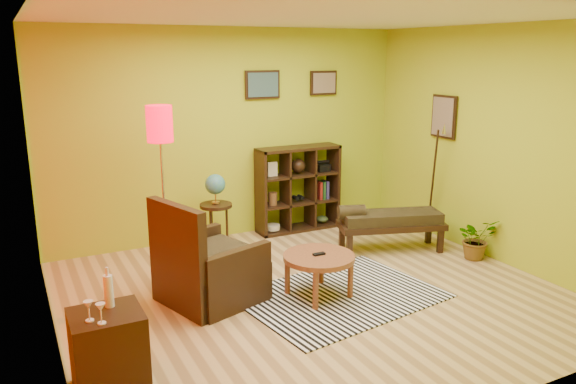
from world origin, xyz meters
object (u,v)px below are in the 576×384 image
side_cabinet (109,350)px  bench (388,221)px  potted_plant (476,243)px  coffee_table (319,261)px  armchair (207,270)px  floor_lamp (160,140)px  globe_table (215,193)px  cube_shelf (299,189)px

side_cabinet → bench: side_cabinet is taller
potted_plant → bench: bearing=137.0°
coffee_table → bench: bench is taller
armchair → floor_lamp: bearing=102.5°
potted_plant → armchair: bearing=174.2°
side_cabinet → potted_plant: 4.57m
floor_lamp → potted_plant: size_ratio=3.75×
bench → coffee_table: bearing=-151.4°
side_cabinet → globe_table: globe_table is taller
side_cabinet → floor_lamp: bearing=63.8°
coffee_table → side_cabinet: 2.34m
cube_shelf → bench: 1.44m
floor_lamp → globe_table: floor_lamp is taller
coffee_table → potted_plant: (2.27, 0.08, -0.19)m
coffee_table → floor_lamp: size_ratio=0.38×
side_cabinet → bench: (3.72, 1.53, 0.08)m
coffee_table → floor_lamp: (-1.26, 1.26, 1.17)m
cube_shelf → floor_lamp: bearing=-158.6°
bench → side_cabinet: bearing=-157.7°
coffee_table → bench: bearing=28.6°
side_cabinet → cube_shelf: (3.11, 2.82, 0.29)m
potted_plant → side_cabinet: bearing=-170.0°
coffee_table → armchair: size_ratio=0.66×
potted_plant → globe_table: bearing=147.5°
armchair → bench: bearing=8.7°
floor_lamp → potted_plant: 3.96m
cube_shelf → bench: bearing=-65.0°
side_cabinet → coffee_table: bearing=17.8°
armchair → potted_plant: armchair is taller
coffee_table → cube_shelf: bearing=67.1°
side_cabinet → potted_plant: size_ratio=1.81×
floor_lamp → globe_table: (0.80, 0.56, -0.81)m
bench → potted_plant: bench is taller
cube_shelf → potted_plant: cube_shelf is taller
side_cabinet → cube_shelf: cube_shelf is taller
side_cabinet → floor_lamp: floor_lamp is taller
globe_table → cube_shelf: (1.34, 0.28, -0.15)m
side_cabinet → potted_plant: bearing=10.0°
bench → potted_plant: 1.09m
floor_lamp → globe_table: size_ratio=1.94×
coffee_table → potted_plant: size_ratio=1.44×
globe_table → potted_plant: bearing=-32.5°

